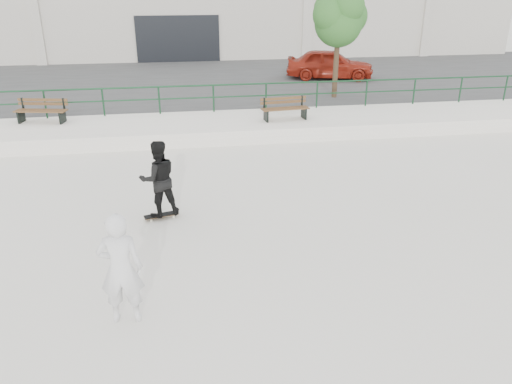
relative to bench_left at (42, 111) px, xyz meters
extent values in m
plane|color=beige|center=(5.02, -10.26, -0.90)|extent=(120.00, 120.00, 0.00)
cube|color=silver|center=(5.02, -0.76, -0.65)|extent=(30.00, 3.00, 0.50)
cube|color=#3A3A3A|center=(5.02, 7.74, -0.65)|extent=(60.00, 14.00, 0.50)
cylinder|color=#163E23|center=(5.02, 0.54, 0.60)|extent=(28.00, 0.06, 0.06)
cylinder|color=#163E23|center=(5.02, 0.54, 0.15)|extent=(28.00, 0.05, 0.05)
cylinder|color=#163E23|center=(0.02, 0.54, 0.10)|extent=(0.06, 0.06, 1.00)
cylinder|color=#163E23|center=(2.02, 0.54, 0.10)|extent=(0.06, 0.06, 1.00)
cylinder|color=#163E23|center=(4.02, 0.54, 0.10)|extent=(0.06, 0.06, 1.00)
cylinder|color=#163E23|center=(6.02, 0.54, 0.10)|extent=(0.06, 0.06, 1.00)
cylinder|color=#163E23|center=(8.02, 0.54, 0.10)|extent=(0.06, 0.06, 1.00)
cylinder|color=#163E23|center=(10.02, 0.54, 0.10)|extent=(0.06, 0.06, 1.00)
cylinder|color=#163E23|center=(12.02, 0.54, 0.10)|extent=(0.06, 0.06, 1.00)
cylinder|color=#163E23|center=(14.02, 0.54, 0.10)|extent=(0.06, 0.06, 1.00)
cylinder|color=#163E23|center=(16.02, 0.54, 0.10)|extent=(0.06, 0.06, 1.00)
cylinder|color=#163E23|center=(18.02, 0.54, 0.10)|extent=(0.06, 0.06, 1.00)
cube|color=black|center=(5.02, 13.69, 0.70)|extent=(5.00, 0.15, 3.20)
cube|color=beige|center=(-2.98, 13.64, 2.20)|extent=(0.60, 0.25, 6.20)
cube|color=beige|center=(13.02, 13.64, 2.20)|extent=(0.60, 0.25, 6.20)
cube|color=beige|center=(21.02, 13.64, 2.20)|extent=(0.60, 0.25, 6.20)
cube|color=#4D311A|center=(-0.05, -0.23, 0.02)|extent=(1.74, 0.48, 0.04)
cube|color=#4D311A|center=(-0.01, -0.06, 0.02)|extent=(1.74, 0.48, 0.04)
cube|color=#4D311A|center=(0.02, 0.11, 0.02)|extent=(1.74, 0.48, 0.04)
cube|color=#4D311A|center=(0.04, 0.19, 0.20)|extent=(1.73, 0.40, 0.10)
cube|color=#4D311A|center=(0.04, 0.19, 0.34)|extent=(1.73, 0.40, 0.10)
cube|color=black|center=(-0.73, 0.09, -0.20)|extent=(0.16, 0.49, 0.41)
cube|color=black|center=(-0.68, 0.34, 0.20)|extent=(0.07, 0.06, 0.41)
cube|color=black|center=(0.70, -0.21, -0.20)|extent=(0.16, 0.49, 0.41)
cube|color=black|center=(0.76, 0.03, 0.20)|extent=(0.07, 0.06, 0.41)
cube|color=#4D311A|center=(8.43, -1.24, 0.00)|extent=(1.70, 0.28, 0.04)
cube|color=#4D311A|center=(8.41, -1.07, 0.00)|extent=(1.70, 0.28, 0.04)
cube|color=#4D311A|center=(8.40, -0.90, 0.00)|extent=(1.70, 0.28, 0.04)
cube|color=#4D311A|center=(8.39, -0.83, 0.18)|extent=(1.69, 0.21, 0.09)
cube|color=#4D311A|center=(8.39, -0.83, 0.31)|extent=(1.69, 0.21, 0.09)
cube|color=black|center=(7.71, -1.14, -0.20)|extent=(0.10, 0.47, 0.40)
cube|color=black|center=(7.69, -0.90, 0.18)|extent=(0.06, 0.05, 0.40)
cube|color=black|center=(9.12, -1.00, -0.20)|extent=(0.10, 0.47, 0.40)
cube|color=black|center=(9.09, -0.75, 0.18)|extent=(0.06, 0.05, 0.40)
cylinder|color=#4F3D27|center=(11.30, 2.33, 0.89)|extent=(0.21, 0.21, 2.58)
sphere|color=#255E22|center=(11.30, 2.33, 2.61)|extent=(1.93, 1.93, 1.93)
sphere|color=#255E22|center=(11.84, 2.65, 2.82)|extent=(1.50, 1.50, 1.50)
sphere|color=#255E22|center=(10.87, 2.11, 2.93)|extent=(1.40, 1.40, 1.40)
sphere|color=#255E22|center=(11.52, 1.90, 3.25)|extent=(1.29, 1.29, 1.29)
sphere|color=#255E22|center=(10.98, 2.76, 3.14)|extent=(1.18, 1.18, 1.18)
imported|color=maroon|center=(12.38, 6.55, 0.33)|extent=(4.61, 2.83, 1.47)
cube|color=black|center=(4.11, -7.43, -0.81)|extent=(0.81, 0.38, 0.02)
cube|color=brown|center=(4.11, -7.43, -0.83)|extent=(0.81, 0.38, 0.01)
cube|color=#A1A0A5|center=(3.85, -7.49, -0.86)|extent=(0.10, 0.17, 0.03)
cube|color=#A1A0A5|center=(4.36, -7.37, -0.86)|extent=(0.10, 0.17, 0.03)
cylinder|color=beige|center=(3.88, -7.59, -0.87)|extent=(0.06, 0.04, 0.06)
cylinder|color=beige|center=(3.83, -7.40, -0.87)|extent=(0.06, 0.04, 0.06)
cylinder|color=beige|center=(4.38, -7.46, -0.87)|extent=(0.06, 0.04, 0.06)
cylinder|color=beige|center=(4.34, -7.28, -0.87)|extent=(0.06, 0.04, 0.06)
imported|color=black|center=(4.11, -7.43, 0.07)|extent=(1.00, 0.86, 1.76)
imported|color=silver|center=(3.59, -11.14, 0.04)|extent=(0.72, 0.49, 1.89)
camera|label=1|loc=(4.57, -18.01, 4.13)|focal=35.00mm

